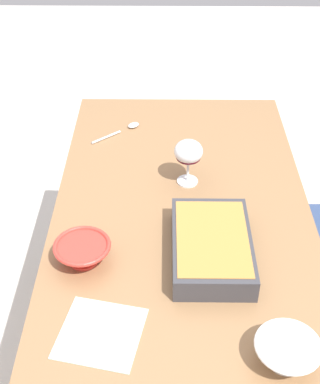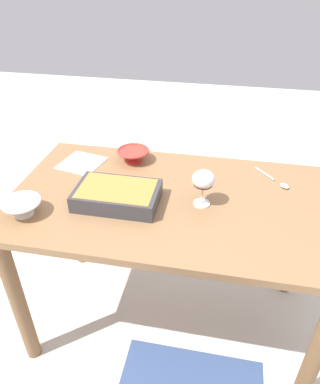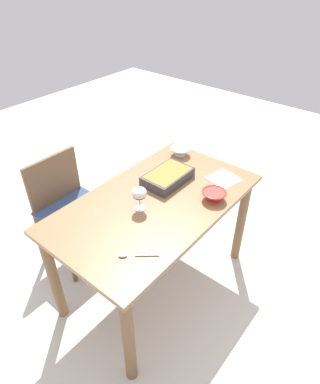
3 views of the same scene
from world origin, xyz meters
TOP-DOWN VIEW (x-y plane):
  - ground_plane at (0.00, 0.00)m, footprint 8.00×8.00m
  - dining_table at (0.00, 0.00)m, footprint 1.35×0.77m
  - chair at (-0.16, 0.74)m, footprint 0.46×0.41m
  - wine_glass at (-0.12, 0.02)m, footprint 0.09×0.09m
  - casserole_dish at (0.21, 0.07)m, footprint 0.33×0.21m
  - mixing_bowl at (0.55, 0.22)m, footprint 0.15×0.15m
  - small_bowl at (0.24, -0.27)m, footprint 0.15×0.15m
  - serving_spoon at (-0.43, -0.20)m, footprint 0.15×0.17m
  - napkin at (0.47, -0.20)m, footprint 0.22×0.22m

SIDE VIEW (x-z plane):
  - ground_plane at x=0.00m, z-range 0.00..0.00m
  - chair at x=-0.16m, z-range 0.06..0.90m
  - dining_table at x=0.00m, z-range 0.26..1.04m
  - napkin at x=0.47m, z-range 0.78..0.78m
  - serving_spoon at x=-0.43m, z-range 0.78..0.79m
  - small_bowl at x=0.24m, z-range 0.78..0.84m
  - mixing_bowl at x=0.55m, z-range 0.78..0.84m
  - casserole_dish at x=0.21m, z-range 0.78..0.85m
  - wine_glass at x=-0.12m, z-range 0.81..0.96m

